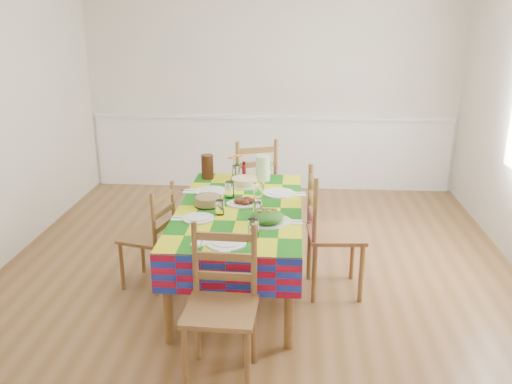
% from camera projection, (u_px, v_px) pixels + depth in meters
% --- Properties ---
extents(room, '(4.58, 5.08, 2.78)m').
position_uv_depth(room, '(257.00, 120.00, 4.15)').
color(room, brown).
rests_on(room, ground).
extents(wainscot, '(4.41, 0.06, 0.92)m').
position_uv_depth(wainscot, '(271.00, 150.00, 6.77)').
color(wainscot, white).
rests_on(wainscot, room).
extents(dining_table, '(0.96, 1.79, 0.70)m').
position_uv_depth(dining_table, '(240.00, 216.00, 4.24)').
color(dining_table, brown).
rests_on(dining_table, room).
extents(setting_near_head, '(0.44, 0.29, 0.13)m').
position_uv_depth(setting_near_head, '(235.00, 237.00, 3.57)').
color(setting_near_head, silver).
rests_on(setting_near_head, dining_table).
extents(setting_left_near, '(0.42, 0.25, 0.11)m').
position_uv_depth(setting_left_near, '(205.00, 214.00, 3.99)').
color(setting_left_near, silver).
rests_on(setting_left_near, dining_table).
extents(setting_left_far, '(0.50, 0.30, 0.13)m').
position_uv_depth(setting_left_far, '(217.00, 191.00, 4.49)').
color(setting_left_far, silver).
rests_on(setting_left_far, dining_table).
extents(setting_right_near, '(0.43, 0.25, 0.11)m').
position_uv_depth(setting_right_near, '(269.00, 217.00, 3.94)').
color(setting_right_near, silver).
rests_on(setting_right_near, dining_table).
extents(setting_right_far, '(0.50, 0.29, 0.13)m').
position_uv_depth(setting_right_far, '(272.00, 192.00, 4.46)').
color(setting_right_far, silver).
rests_on(setting_right_far, dining_table).
extents(meat_platter, '(0.28, 0.20, 0.05)m').
position_uv_depth(meat_platter, '(244.00, 202.00, 4.25)').
color(meat_platter, silver).
rests_on(meat_platter, dining_table).
extents(salad_platter, '(0.26, 0.26, 0.11)m').
position_uv_depth(salad_platter, '(267.00, 217.00, 3.88)').
color(salad_platter, silver).
rests_on(salad_platter, dining_table).
extents(pasta_bowl, '(0.21, 0.21, 0.08)m').
position_uv_depth(pasta_bowl, '(208.00, 201.00, 4.22)').
color(pasta_bowl, white).
rests_on(pasta_bowl, dining_table).
extents(cake, '(0.26, 0.26, 0.07)m').
position_uv_depth(cake, '(244.00, 182.00, 4.70)').
color(cake, silver).
rests_on(cake, dining_table).
extents(serving_utensils, '(0.12, 0.27, 0.01)m').
position_uv_depth(serving_utensils, '(259.00, 212.00, 4.09)').
color(serving_utensils, black).
rests_on(serving_utensils, dining_table).
extents(flower_vase, '(0.14, 0.12, 0.23)m').
position_uv_depth(flower_vase, '(236.00, 168.00, 4.90)').
color(flower_vase, white).
rests_on(flower_vase, dining_table).
extents(hot_sauce, '(0.04, 0.04, 0.15)m').
position_uv_depth(hot_sauce, '(244.00, 170.00, 4.92)').
color(hot_sauce, red).
rests_on(hot_sauce, dining_table).
extents(green_pitcher, '(0.13, 0.13, 0.22)m').
position_uv_depth(green_pitcher, '(263.00, 168.00, 4.84)').
color(green_pitcher, '#BAE2A0').
rests_on(green_pitcher, dining_table).
extents(tea_pitcher, '(0.11, 0.11, 0.22)m').
position_uv_depth(tea_pitcher, '(207.00, 167.00, 4.89)').
color(tea_pitcher, '#32170B').
rests_on(tea_pitcher, dining_table).
extents(name_card, '(0.07, 0.02, 0.02)m').
position_uv_depth(name_card, '(225.00, 252.00, 3.40)').
color(name_card, silver).
rests_on(name_card, dining_table).
extents(chair_near, '(0.43, 0.42, 0.95)m').
position_uv_depth(chair_near, '(222.00, 307.00, 3.22)').
color(chair_near, brown).
rests_on(chair_near, room).
extents(chair_far, '(0.56, 0.54, 0.99)m').
position_uv_depth(chair_far, '(253.00, 187.00, 5.34)').
color(chair_far, brown).
rests_on(chair_far, room).
extents(chair_left, '(0.44, 0.46, 0.85)m').
position_uv_depth(chair_left, '(152.00, 237.00, 4.34)').
color(chair_left, brown).
rests_on(chair_left, room).
extents(chair_right, '(0.46, 0.47, 1.00)m').
position_uv_depth(chair_right, '(330.00, 233.00, 4.22)').
color(chair_right, brown).
rests_on(chair_right, room).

